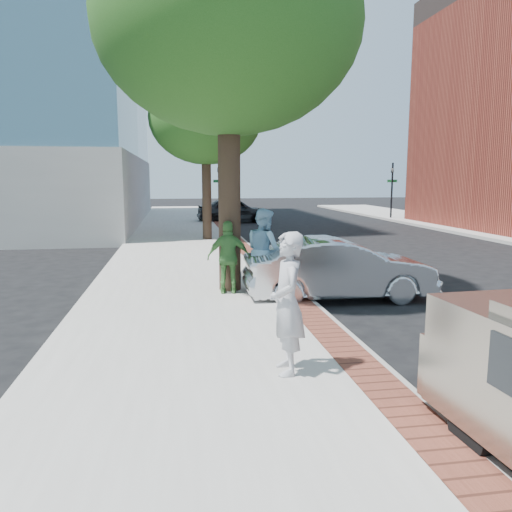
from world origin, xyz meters
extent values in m
plane|color=black|center=(0.00, 0.00, 0.00)|extent=(120.00, 120.00, 0.00)
cube|color=#9E9991|center=(-1.50, 8.00, 0.07)|extent=(5.00, 60.00, 0.15)
cube|color=brown|center=(0.70, 8.00, 0.15)|extent=(0.60, 60.00, 0.01)
cube|color=gray|center=(1.05, 8.00, 0.07)|extent=(0.10, 60.00, 0.15)
cylinder|color=black|center=(0.90, 22.00, 1.90)|extent=(0.12, 0.12, 3.80)
imported|color=black|center=(0.90, 22.00, 3.00)|extent=(0.18, 0.15, 0.90)
cube|color=#1E7238|center=(0.90, 22.00, 2.60)|extent=(0.70, 0.03, 0.18)
cylinder|color=black|center=(12.50, 22.00, 1.90)|extent=(0.12, 0.12, 3.80)
imported|color=black|center=(12.50, 22.00, 3.00)|extent=(0.18, 0.15, 0.90)
cube|color=#1E7238|center=(12.50, 22.00, 2.60)|extent=(0.70, 0.03, 0.18)
cylinder|color=black|center=(-0.60, 1.90, 2.35)|extent=(0.52, 0.52, 4.40)
ellipsoid|color=#1D4D16|center=(-0.60, 1.90, 6.20)|extent=(6.00, 6.00, 4.92)
cylinder|color=black|center=(-0.50, 12.00, 2.08)|extent=(0.40, 0.40, 3.85)
ellipsoid|color=#1D4D16|center=(-0.50, 12.00, 5.32)|extent=(4.80, 4.80, 3.94)
cylinder|color=gray|center=(0.70, 0.78, 0.72)|extent=(0.07, 0.07, 1.15)
cube|color=#2D3030|center=(0.70, 0.69, 1.42)|extent=(0.12, 0.14, 0.24)
cube|color=#2D3030|center=(0.70, 0.87, 1.42)|extent=(0.12, 0.14, 0.24)
sphere|color=#3F8C4C|center=(0.70, 0.69, 1.57)|extent=(0.11, 0.11, 0.11)
sphere|color=#3F8C4C|center=(0.70, 0.87, 1.57)|extent=(0.11, 0.11, 0.11)
imported|color=#A8A8AC|center=(-0.40, -3.39, 1.12)|extent=(0.49, 0.72, 1.94)
imported|color=#88B7D2|center=(0.16, 1.52, 1.13)|extent=(1.01, 1.14, 1.95)
imported|color=#44803A|center=(-0.67, 1.47, 0.99)|extent=(1.02, 0.50, 1.68)
imported|color=#B8BBBF|center=(1.82, 1.06, 0.71)|extent=(4.37, 1.62, 1.43)
imported|color=black|center=(1.79, 21.65, 0.78)|extent=(4.73, 2.30, 1.55)
cube|color=gray|center=(1.76, -4.97, 0.65)|extent=(1.72, 0.91, 0.73)
cylinder|color=black|center=(1.04, -5.51, 0.29)|extent=(0.23, 0.59, 0.58)
cube|color=black|center=(1.74, -4.56, 0.95)|extent=(1.45, 0.10, 0.36)
camera|label=1|loc=(-1.86, -9.77, 2.78)|focal=35.00mm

